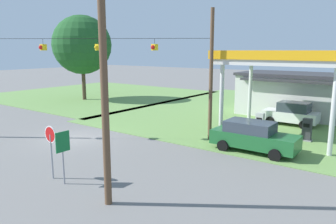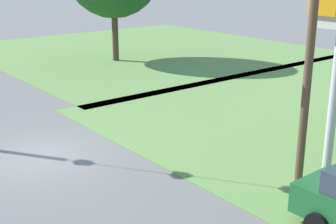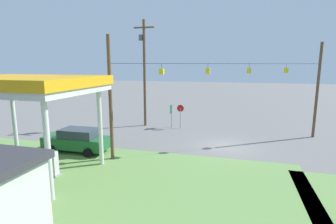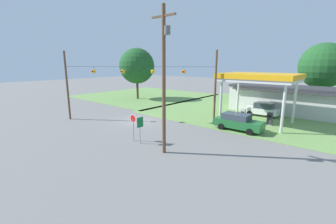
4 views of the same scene
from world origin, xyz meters
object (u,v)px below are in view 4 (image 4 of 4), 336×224
at_px(gas_station_canopy, 259,78).
at_px(utility_pole_main, 164,75).
at_px(car_at_pumps_rear, 263,109).
at_px(stop_sign_roadside, 133,122).
at_px(gas_station_store, 289,100).
at_px(tree_west_verge, 137,66).
at_px(tree_behind_station, 323,66).
at_px(route_sign, 140,125).
at_px(fuel_pump_far, 270,119).
at_px(car_at_pumps_front, 238,122).
at_px(fuel_pump_near, 243,115).

distance_m(gas_station_canopy, utility_pole_main, 14.08).
distance_m(car_at_pumps_rear, stop_sign_roadside, 18.74).
bearing_deg(utility_pole_main, gas_station_store, 80.36).
bearing_deg(gas_station_store, stop_sign_roadside, -109.47).
height_order(utility_pole_main, tree_west_verge, utility_pole_main).
bearing_deg(stop_sign_roadside, car_at_pumps_rear, -107.30).
distance_m(gas_station_store, tree_behind_station, 8.90).
distance_m(gas_station_store, utility_pole_main, 22.91).
bearing_deg(route_sign, utility_pole_main, -3.04).
height_order(fuel_pump_far, car_at_pumps_front, car_at_pumps_front).
relative_size(fuel_pump_near, utility_pole_main, 0.14).
bearing_deg(car_at_pumps_rear, utility_pole_main, 84.49).
bearing_deg(fuel_pump_near, tree_behind_station, 69.62).
bearing_deg(car_at_pumps_front, stop_sign_roadside, -122.74).
distance_m(car_at_pumps_rear, tree_behind_station, 13.45).
distance_m(fuel_pump_far, stop_sign_roadside, 15.75).
relative_size(gas_station_store, tree_west_verge, 1.61).
bearing_deg(gas_station_canopy, stop_sign_roadside, -114.50).
bearing_deg(route_sign, car_at_pumps_rear, 75.73).
xyz_separation_m(car_at_pumps_front, stop_sign_roadside, (-5.85, -9.40, 0.88)).
bearing_deg(tree_behind_station, stop_sign_roadside, -109.62).
bearing_deg(tree_behind_station, fuel_pump_near, -110.38).
distance_m(stop_sign_roadside, utility_pole_main, 5.90).
xyz_separation_m(fuel_pump_near, car_at_pumps_rear, (0.93, 4.24, 0.23)).
bearing_deg(car_at_pumps_rear, gas_station_store, -118.82).
xyz_separation_m(fuel_pump_near, route_sign, (-3.63, -13.72, 1.00)).
height_order(fuel_pump_near, car_at_pumps_rear, car_at_pumps_rear).
xyz_separation_m(fuel_pump_far, stop_sign_roadside, (-7.80, -13.64, 1.10)).
height_order(gas_station_canopy, car_at_pumps_front, gas_station_canopy).
relative_size(gas_station_store, fuel_pump_near, 10.55).
bearing_deg(utility_pole_main, car_at_pumps_front, 79.11).
relative_size(utility_pole_main, tree_west_verge, 1.12).
height_order(gas_station_canopy, gas_station_store, gas_station_canopy).
xyz_separation_m(car_at_pumps_front, route_sign, (-4.85, -9.48, 0.78)).
bearing_deg(car_at_pumps_front, car_at_pumps_rear, 91.05).
height_order(fuel_pump_near, tree_west_verge, tree_west_verge).
bearing_deg(car_at_pumps_rear, tree_behind_station, -113.73).
bearing_deg(route_sign, stop_sign_roadside, 175.35).
distance_m(gas_station_store, stop_sign_roadside, 23.30).
bearing_deg(utility_pole_main, fuel_pump_near, 87.37).
bearing_deg(car_at_pumps_rear, car_at_pumps_front, 91.36).
xyz_separation_m(car_at_pumps_rear, utility_pole_main, (-1.57, -18.12, 5.21)).
bearing_deg(tree_west_verge, gas_station_canopy, -7.55).
distance_m(gas_station_canopy, car_at_pumps_rear, 6.11).
bearing_deg(tree_behind_station, fuel_pump_far, -99.47).
xyz_separation_m(tree_behind_station, tree_west_verge, (-28.77, -12.20, -0.12)).
bearing_deg(utility_pole_main, car_at_pumps_rear, 85.04).
relative_size(gas_station_canopy, car_at_pumps_rear, 1.98).
bearing_deg(gas_station_canopy, fuel_pump_far, -0.06).
xyz_separation_m(gas_station_store, stop_sign_roadside, (-7.77, -21.97, -0.13)).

